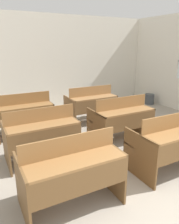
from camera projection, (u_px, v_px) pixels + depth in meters
name	position (u px, v px, depth m)	size (l,w,h in m)	color
wall_back	(41.00, 63.00, 6.53)	(7.31, 0.06, 2.81)	white
bench_front_left	(71.00, 170.00, 2.62)	(1.19, 0.73, 0.93)	brown
bench_front_right	(171.00, 142.00, 3.40)	(1.19, 0.73, 0.93)	brown
bench_second_left	(42.00, 134.00, 3.71)	(1.19, 0.73, 0.93)	brown
bench_second_right	(121.00, 119.00, 4.47)	(1.19, 0.73, 0.93)	brown
bench_third_left	(24.00, 113.00, 4.79)	(1.19, 0.73, 0.93)	brown
bench_third_right	(91.00, 104.00, 5.57)	(1.19, 0.73, 0.93)	brown
wastepaper_bin	(149.00, 99.00, 7.38)	(0.30, 0.30, 0.34)	#474C51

